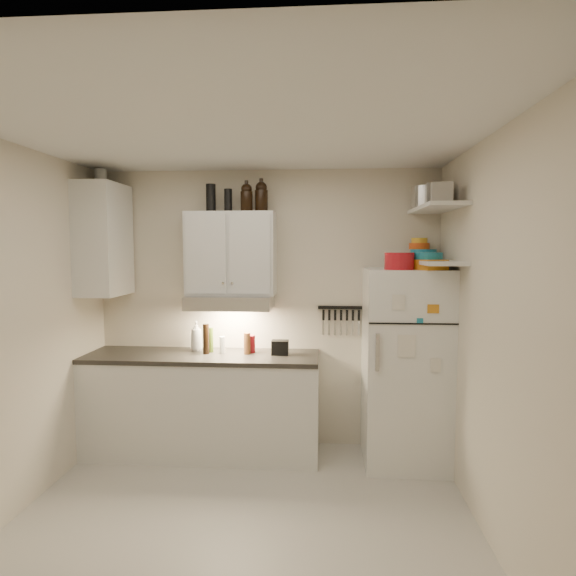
{
  "coord_description": "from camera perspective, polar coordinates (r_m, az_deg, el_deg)",
  "views": [
    {
      "loc": [
        0.54,
        -3.0,
        1.88
      ],
      "look_at": [
        0.25,
        0.9,
        1.55
      ],
      "focal_mm": 30.0,
      "sensor_mm": 36.0,
      "label": 1
    }
  ],
  "objects": [
    {
      "name": "knife_strip",
      "position": [
        4.53,
        6.25,
        -2.32
      ],
      "size": [
        0.42,
        0.02,
        0.03
      ],
      "primitive_type": "cube",
      "color": "black",
      "rests_on": "back_wall"
    },
    {
      "name": "floor",
      "position": [
        3.59,
        -5.68,
        -26.98
      ],
      "size": [
        3.2,
        3.0,
        0.02
      ],
      "primitive_type": "cube",
      "color": "#BBB7AD",
      "rests_on": "ground"
    },
    {
      "name": "book_stack",
      "position": [
        4.05,
        16.34,
        2.67
      ],
      "size": [
        0.28,
        0.31,
        0.08
      ],
      "primitive_type": "cube",
      "rotation": [
        0.0,
        0.0,
        0.43
      ],
      "color": "orange",
      "rests_on": "fridge"
    },
    {
      "name": "thermos_b",
      "position": [
        4.49,
        -9.12,
        10.47
      ],
      "size": [
        0.09,
        0.09,
        0.25
      ],
      "primitive_type": "cylinder",
      "rotation": [
        0.0,
        0.0,
        0.05
      ],
      "color": "black",
      "rests_on": "upper_cabinet"
    },
    {
      "name": "plates",
      "position": [
        4.14,
        16.11,
        3.63
      ],
      "size": [
        0.29,
        0.29,
        0.07
      ],
      "primitive_type": "cylinder",
      "rotation": [
        0.0,
        0.0,
        0.14
      ],
      "color": "teal",
      "rests_on": "shelf_lo"
    },
    {
      "name": "right_wall",
      "position": [
        3.24,
        23.58,
        -5.9
      ],
      "size": [
        0.02,
        3.0,
        2.6
      ],
      "primitive_type": "cube",
      "color": "beige",
      "rests_on": "ground"
    },
    {
      "name": "back_wall",
      "position": [
        4.58,
        -2.55,
        -2.46
      ],
      "size": [
        3.2,
        0.02,
        2.6
      ],
      "primitive_type": "cube",
      "color": "beige",
      "rests_on": "ground"
    },
    {
      "name": "dutch_oven",
      "position": [
        4.04,
        13.04,
        3.13
      ],
      "size": [
        0.27,
        0.27,
        0.14
      ],
      "primitive_type": "cylinder",
      "rotation": [
        0.0,
        0.0,
        -0.13
      ],
      "color": "#A9131C",
      "rests_on": "fridge"
    },
    {
      "name": "red_jar",
      "position": [
        4.45,
        -4.41,
        -6.62
      ],
      "size": [
        0.08,
        0.08,
        0.16
      ],
      "primitive_type": "cylinder",
      "rotation": [
        0.0,
        0.0,
        -0.02
      ],
      "color": "#A9131C",
      "rests_on": "countertop"
    },
    {
      "name": "caddy",
      "position": [
        4.35,
        -0.94,
        -7.07
      ],
      "size": [
        0.15,
        0.11,
        0.13
      ],
      "primitive_type": "cube",
      "rotation": [
        0.0,
        0.0,
        0.01
      ],
      "color": "black",
      "rests_on": "countertop"
    },
    {
      "name": "base_cabinet",
      "position": [
        4.57,
        -10.04,
        -13.6
      ],
      "size": [
        2.1,
        0.6,
        0.88
      ],
      "primitive_type": "cube",
      "color": "silver",
      "rests_on": "floor"
    },
    {
      "name": "shelf_lo",
      "position": [
        4.13,
        17.0,
        2.94
      ],
      "size": [
        0.3,
        0.95,
        0.03
      ],
      "primitive_type": "cube",
      "color": "silver",
      "rests_on": "right_wall"
    },
    {
      "name": "bowl_yellow",
      "position": [
        4.45,
        15.31,
        5.45
      ],
      "size": [
        0.14,
        0.14,
        0.05
      ],
      "primitive_type": "cylinder",
      "color": "gold",
      "rests_on": "bowl_orange"
    },
    {
      "name": "side_jar",
      "position": [
        4.78,
        -21.34,
        12.18
      ],
      "size": [
        0.12,
        0.12,
        0.14
      ],
      "primitive_type": "cylinder",
      "rotation": [
        0.0,
        0.0,
        -0.16
      ],
      "color": "silver",
      "rests_on": "side_cabinet"
    },
    {
      "name": "upper_cabinet",
      "position": [
        4.42,
        -6.72,
        4.07
      ],
      "size": [
        0.8,
        0.33,
        0.75
      ],
      "primitive_type": "cube",
      "color": "silver",
      "rests_on": "back_wall"
    },
    {
      "name": "tin_b",
      "position": [
        3.89,
        17.74,
        10.66
      ],
      "size": [
        0.17,
        0.17,
        0.15
      ],
      "primitive_type": "cube",
      "rotation": [
        0.0,
        0.0,
        -0.13
      ],
      "color": "#AAAAAD",
      "rests_on": "shelf_hi"
    },
    {
      "name": "countertop",
      "position": [
        4.45,
        -10.13,
        -7.98
      ],
      "size": [
        2.1,
        0.62,
        0.04
      ],
      "primitive_type": "cube",
      "color": "#2B2925",
      "rests_on": "base_cabinet"
    },
    {
      "name": "pepper_mill",
      "position": [
        4.38,
        -4.88,
        -6.57
      ],
      "size": [
        0.07,
        0.07,
        0.19
      ],
      "primitive_type": "cylinder",
      "rotation": [
        0.0,
        0.0,
        0.26
      ],
      "color": "brown",
      "rests_on": "countertop"
    },
    {
      "name": "fridge",
      "position": [
        4.35,
        13.7,
        -9.03
      ],
      "size": [
        0.7,
        0.68,
        1.7
      ],
      "primitive_type": "cube",
      "color": "white",
      "rests_on": "floor"
    },
    {
      "name": "oil_bottle",
      "position": [
        4.49,
        -9.12,
        -6.09
      ],
      "size": [
        0.05,
        0.05,
        0.23
      ],
      "primitive_type": "cylinder",
      "rotation": [
        0.0,
        0.0,
        0.16
      ],
      "color": "#3E5615",
      "rests_on": "countertop"
    },
    {
      "name": "growler_a",
      "position": [
        4.38,
        -4.93,
        10.67
      ],
      "size": [
        0.13,
        0.13,
        0.26
      ],
      "primitive_type": null,
      "rotation": [
        0.0,
        0.0,
        -0.24
      ],
      "color": "black",
      "rests_on": "upper_cabinet"
    },
    {
      "name": "side_cabinet",
      "position": [
        4.65,
        -21.01,
        5.36
      ],
      "size": [
        0.33,
        0.55,
        1.0
      ],
      "primitive_type": "cube",
      "color": "silver",
      "rests_on": "left_wall"
    },
    {
      "name": "ceiling",
      "position": [
        3.14,
        -6.09,
        18.25
      ],
      "size": [
        3.2,
        3.0,
        0.02
      ],
      "primitive_type": "cube",
      "color": "silver",
      "rests_on": "ground"
    },
    {
      "name": "shelf_hi",
      "position": [
        4.14,
        17.15,
        9.04
      ],
      "size": [
        0.3,
        0.95,
        0.03
      ],
      "primitive_type": "cube",
      "color": "silver",
      "rests_on": "right_wall"
    },
    {
      "name": "range_hood",
      "position": [
        4.38,
        -6.83,
        -1.64
      ],
      "size": [
        0.76,
        0.46,
        0.12
      ],
      "primitive_type": "cube",
      "color": "silver",
      "rests_on": "back_wall"
    },
    {
      "name": "growler_b",
      "position": [
        4.4,
        -3.18,
        10.78
      ],
      "size": [
        0.12,
        0.12,
        0.28
      ],
      "primitive_type": null,
      "rotation": [
        0.0,
        0.0,
        0.03
      ],
      "color": "black",
      "rests_on": "upper_cabinet"
    },
    {
      "name": "tin_a",
      "position": [
        4.15,
        17.28,
        10.49
      ],
      "size": [
        0.2,
        0.18,
        0.18
      ],
      "primitive_type": "cube",
      "rotation": [
        0.0,
        0.0,
        -0.1
      ],
      "color": "#AAAAAD",
      "rests_on": "shelf_hi"
    },
    {
      "name": "spice_jar",
      "position": [
        4.18,
        13.94,
        2.81
      ],
      "size": [
        0.05,
        0.05,
        0.09
      ],
      "primitive_type": "cylinder",
      "rotation": [
        0.0,
        0.0,
        -0.0
      ],
      "color": "silver",
      "rests_on": "fridge"
    },
    {
      "name": "bowl_teal",
      "position": [
        4.42,
        15.75,
        3.86
      ],
      "size": [
        0.23,
        0.23,
        0.09
      ],
      "primitive_type": "cylinder",
      "color": "teal",
      "rests_on": "shelf_lo"
    },
    {
      "name": "soap_bottle",
      "position": [
        4.57,
        -10.81,
        -5.39
      ],
      "size": [
        0.13,
        0.13,
        0.31
      ],
      "primitive_type": "imported",
      "rotation": [
        0.0,
        0.0,
        0.11
      ],
      "color": "silver",
      "rests_on": "countertop"
    },
    {
      "name": "vinegar_bottle",
      "position": [
        4.43,
        -9.69,
        -5.97
      ],
      "size": [
        0.07,
        0.07,
        0.27
      ],
      "primitive_type": "cylinder",
      "rotation": [
        0.0,
        0.0,
        0.24
      ],
      "color": "black",
      "rests_on": "countertop"
    },
    {
      "name": "bowl_orange",
      "position": [
        4.45,
        15.29,
        4.81
      ],
      "size": [
        0.18,
        0.18,
        0.05
      ],
      "primitive_type": "cylinder",
      "color": "#DB4C14",
      "rests_on": "bowl_teal"
    },
    {
      "name": "thermos_a",
      "position": [
        4.44,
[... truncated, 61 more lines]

